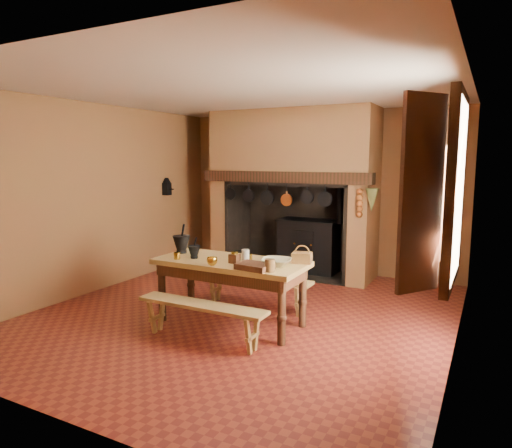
{
  "coord_description": "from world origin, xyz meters",
  "views": [
    {
      "loc": [
        2.76,
        -4.94,
        1.99
      ],
      "look_at": [
        0.03,
        0.3,
        1.14
      ],
      "focal_mm": 32.0,
      "sensor_mm": 36.0,
      "label": 1
    }
  ],
  "objects_px": {
    "iron_range": "(309,245)",
    "bench_front": "(202,313)",
    "wicker_basket": "(302,257)",
    "mixing_bowl": "(276,262)",
    "work_table": "(231,270)",
    "coffee_grinder": "(235,258)"
  },
  "relations": [
    {
      "from": "iron_range",
      "to": "bench_front",
      "type": "relative_size",
      "value": 1.04
    },
    {
      "from": "bench_front",
      "to": "wicker_basket",
      "type": "relative_size",
      "value": 6.15
    },
    {
      "from": "iron_range",
      "to": "mixing_bowl",
      "type": "xyz_separation_m",
      "value": [
        0.68,
        -2.81,
        0.34
      ]
    },
    {
      "from": "wicker_basket",
      "to": "mixing_bowl",
      "type": "bearing_deg",
      "value": -139.14
    },
    {
      "from": "iron_range",
      "to": "work_table",
      "type": "bearing_deg",
      "value": -88.47
    },
    {
      "from": "work_table",
      "to": "bench_front",
      "type": "height_order",
      "value": "work_table"
    },
    {
      "from": "work_table",
      "to": "coffee_grinder",
      "type": "xyz_separation_m",
      "value": [
        0.11,
        -0.1,
        0.19
      ]
    },
    {
      "from": "coffee_grinder",
      "to": "wicker_basket",
      "type": "distance_m",
      "value": 0.78
    },
    {
      "from": "bench_front",
      "to": "wicker_basket",
      "type": "xyz_separation_m",
      "value": [
        0.81,
        0.89,
        0.53
      ]
    },
    {
      "from": "work_table",
      "to": "coffee_grinder",
      "type": "height_order",
      "value": "coffee_grinder"
    },
    {
      "from": "coffee_grinder",
      "to": "work_table",
      "type": "bearing_deg",
      "value": 139.74
    },
    {
      "from": "work_table",
      "to": "bench_front",
      "type": "xyz_separation_m",
      "value": [
        -0.0,
        -0.63,
        -0.34
      ]
    },
    {
      "from": "wicker_basket",
      "to": "iron_range",
      "type": "bearing_deg",
      "value": 97.15
    },
    {
      "from": "mixing_bowl",
      "to": "wicker_basket",
      "type": "height_order",
      "value": "wicker_basket"
    },
    {
      "from": "iron_range",
      "to": "bench_front",
      "type": "distance_m",
      "value": 3.44
    },
    {
      "from": "bench_front",
      "to": "wicker_basket",
      "type": "bearing_deg",
      "value": 47.7
    },
    {
      "from": "work_table",
      "to": "bench_front",
      "type": "bearing_deg",
      "value": -90.0
    },
    {
      "from": "coffee_grinder",
      "to": "mixing_bowl",
      "type": "distance_m",
      "value": 0.5
    },
    {
      "from": "mixing_bowl",
      "to": "wicker_basket",
      "type": "relative_size",
      "value": 1.35
    },
    {
      "from": "mixing_bowl",
      "to": "iron_range",
      "type": "bearing_deg",
      "value": 103.55
    },
    {
      "from": "mixing_bowl",
      "to": "wicker_basket",
      "type": "bearing_deg",
      "value": 52.83
    },
    {
      "from": "work_table",
      "to": "coffee_grinder",
      "type": "relative_size",
      "value": 11.08
    }
  ]
}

